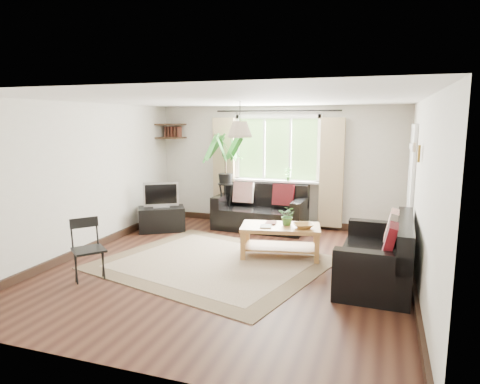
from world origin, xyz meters
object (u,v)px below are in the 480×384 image
(coffee_table, at_px, (280,241))
(folding_chair, at_px, (89,251))
(sofa_back, at_px, (260,208))
(palm_stand, at_px, (226,180))
(tv_stand, at_px, (162,219))
(sofa_right, at_px, (376,251))

(coffee_table, xyz_separation_m, folding_chair, (-2.17, -1.83, 0.16))
(sofa_back, relative_size, palm_stand, 0.94)
(sofa_back, xyz_separation_m, coffee_table, (0.77, -1.54, -0.17))
(tv_stand, xyz_separation_m, folding_chair, (0.38, -2.63, 0.18))
(sofa_right, xyz_separation_m, palm_stand, (-2.96, 2.24, 0.52))
(sofa_back, distance_m, folding_chair, 3.64)
(coffee_table, bearing_deg, folding_chair, -139.81)
(folding_chair, bearing_deg, palm_stand, 28.54)
(sofa_back, bearing_deg, palm_stand, 176.37)
(sofa_back, height_order, sofa_right, sofa_right)
(folding_chair, bearing_deg, tv_stand, 47.30)
(sofa_back, distance_m, sofa_right, 3.10)
(sofa_back, xyz_separation_m, folding_chair, (-1.40, -3.37, -0.00))
(sofa_right, xyz_separation_m, coffee_table, (-1.44, 0.63, -0.17))
(coffee_table, bearing_deg, sofa_back, 116.63)
(sofa_back, relative_size, tv_stand, 2.04)
(sofa_right, bearing_deg, folding_chair, -69.65)
(sofa_back, height_order, folding_chair, sofa_back)
(sofa_right, height_order, palm_stand, palm_stand)
(tv_stand, relative_size, palm_stand, 0.46)
(coffee_table, height_order, folding_chair, folding_chair)
(sofa_back, height_order, coffee_table, sofa_back)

